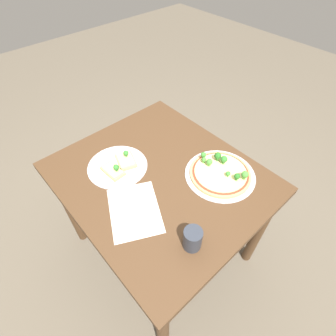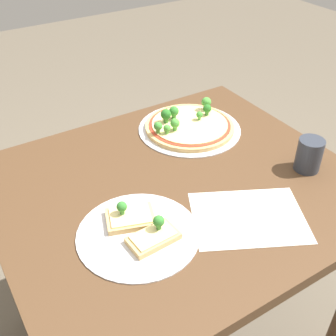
{
  "view_description": "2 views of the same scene",
  "coord_description": "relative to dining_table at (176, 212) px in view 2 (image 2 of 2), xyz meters",
  "views": [
    {
      "loc": [
        0.66,
        -0.54,
        1.74
      ],
      "look_at": [
        0.0,
        0.05,
        0.78
      ],
      "focal_mm": 28.0,
      "sensor_mm": 36.0,
      "label": 1
    },
    {
      "loc": [
        -0.52,
        -0.78,
        1.51
      ],
      "look_at": [
        0.0,
        0.05,
        0.78
      ],
      "focal_mm": 45.0,
      "sensor_mm": 36.0,
      "label": 2
    }
  ],
  "objects": [
    {
      "name": "pizza_tray_whole",
      "position": [
        0.2,
        0.23,
        0.13
      ],
      "size": [
        0.35,
        0.35,
        0.07
      ],
      "color": "silver",
      "rests_on": "dining_table"
    },
    {
      "name": "ground_plane",
      "position": [
        0.0,
        0.0,
        -0.65
      ],
      "size": [
        8.0,
        8.0,
        0.0
      ],
      "primitive_type": "plane",
      "color": "brown"
    },
    {
      "name": "drinking_cup",
      "position": [
        0.37,
        -0.15,
        0.16
      ],
      "size": [
        0.08,
        0.08,
        0.1
      ],
      "primitive_type": "cylinder",
      "color": "#2D333D",
      "rests_on": "dining_table"
    },
    {
      "name": "paper_menu",
      "position": [
        0.08,
        -0.22,
        0.11
      ],
      "size": [
        0.35,
        0.32,
        0.0
      ],
      "primitive_type": "cube",
      "rotation": [
        0.0,
        0.0,
        -0.47
      ],
      "color": "silver",
      "rests_on": "dining_table"
    },
    {
      "name": "pizza_tray_slice",
      "position": [
        -0.18,
        -0.12,
        0.12
      ],
      "size": [
        0.3,
        0.3,
        0.06
      ],
      "color": "silver",
      "rests_on": "dining_table"
    },
    {
      "name": "dining_table",
      "position": [
        0.0,
        0.0,
        0.0
      ],
      "size": [
        1.01,
        0.87,
        0.76
      ],
      "color": "#4C331E",
      "rests_on": "ground_plane"
    }
  ]
}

